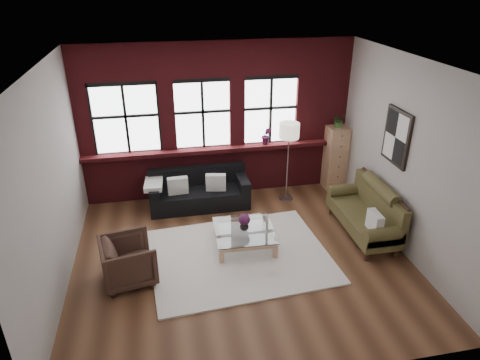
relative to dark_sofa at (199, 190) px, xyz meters
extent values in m
plane|color=#52301E|center=(0.49, -1.90, -0.36)|extent=(5.50, 5.50, 0.00)
plane|color=white|center=(0.49, -1.90, 2.84)|extent=(5.50, 5.50, 0.00)
plane|color=#ADA6A1|center=(0.49, 0.60, 1.24)|extent=(5.50, 0.00, 5.50)
plane|color=#ADA6A1|center=(0.49, -4.40, 1.24)|extent=(5.50, 0.00, 5.50)
plane|color=#ADA6A1|center=(-2.26, -1.90, 1.24)|extent=(0.00, 5.00, 5.00)
plane|color=#ADA6A1|center=(3.24, -1.90, 1.24)|extent=(0.00, 5.00, 5.00)
cube|color=maroon|center=(0.49, 0.45, 0.68)|extent=(5.50, 0.30, 0.08)
cube|color=white|center=(0.47, -1.88, -0.34)|extent=(3.10, 2.51, 0.03)
cube|color=silver|center=(-0.43, -0.10, 0.19)|extent=(0.41, 0.16, 0.34)
cube|color=silver|center=(0.33, -0.10, 0.19)|extent=(0.42, 0.21, 0.34)
cube|color=silver|center=(2.71, -2.17, 0.23)|extent=(0.15, 0.38, 0.34)
imported|color=#3B261D|center=(-1.32, -2.14, 0.00)|extent=(0.92, 0.91, 0.72)
imported|color=#B2B2B2|center=(0.61, -1.59, 0.06)|extent=(0.18, 0.18, 0.16)
sphere|color=#521C44|center=(0.61, -1.59, 0.18)|extent=(0.20, 0.20, 0.20)
cube|color=tan|center=(3.01, 0.29, 0.34)|extent=(0.43, 0.43, 1.40)
imported|color=#2D5923|center=(3.01, 0.29, 1.19)|extent=(0.29, 0.25, 0.30)
imported|color=#521C44|center=(1.49, 0.42, 0.91)|extent=(0.24, 0.21, 0.38)
camera|label=1|loc=(-0.67, -7.71, 3.98)|focal=32.00mm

